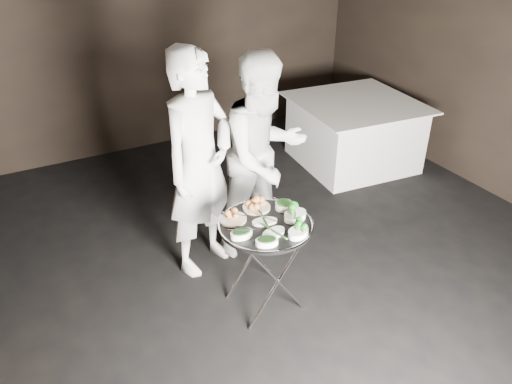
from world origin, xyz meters
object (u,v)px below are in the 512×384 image
serving_tray (266,225)px  waiter_right (264,155)px  dining_table (353,132)px  waiter_left (199,165)px  tray_stand (265,261)px

serving_tray → waiter_right: size_ratio=0.39×
waiter_right → dining_table: 2.07m
waiter_left → dining_table: waiter_left is taller
serving_tray → waiter_right: (0.40, 0.74, 0.15)m
serving_tray → waiter_left: 0.78m
dining_table → waiter_right: bearing=-151.6°
tray_stand → waiter_right: 0.97m
dining_table → waiter_left: bearing=-157.9°
tray_stand → serving_tray: serving_tray is taller
waiter_right → dining_table: (1.76, 0.95, -0.51)m
serving_tray → dining_table: (2.17, 1.69, -0.36)m
tray_stand → dining_table: bearing=38.0°
waiter_left → waiter_right: size_ratio=1.06×
tray_stand → waiter_left: 0.93m
tray_stand → serving_tray: size_ratio=1.06×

